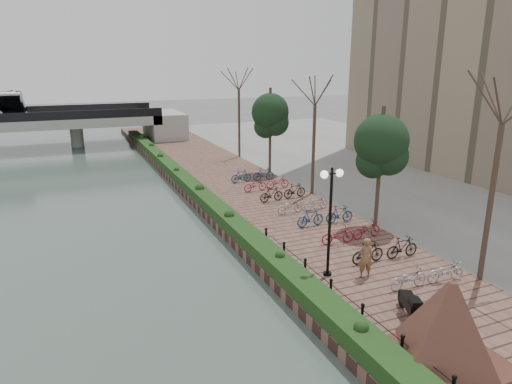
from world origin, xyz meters
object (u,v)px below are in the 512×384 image
motorcycle (409,303)px  granite_monument (448,323)px  lamppost (331,198)px  pedestrian (365,258)px

motorcycle → granite_monument: bearing=-84.7°
lamppost → pedestrian: (1.31, -0.77, -2.49)m
granite_monument → pedestrian: (1.20, 5.62, -0.45)m
lamppost → pedestrian: size_ratio=2.67×
lamppost → pedestrian: bearing=-30.5°
granite_monument → motorcycle: bearing=73.1°
motorcycle → lamppost: bearing=124.0°
motorcycle → pedestrian: size_ratio=1.03×
lamppost → motorcycle: lamppost is taller
motorcycle → pedestrian: bearing=103.9°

